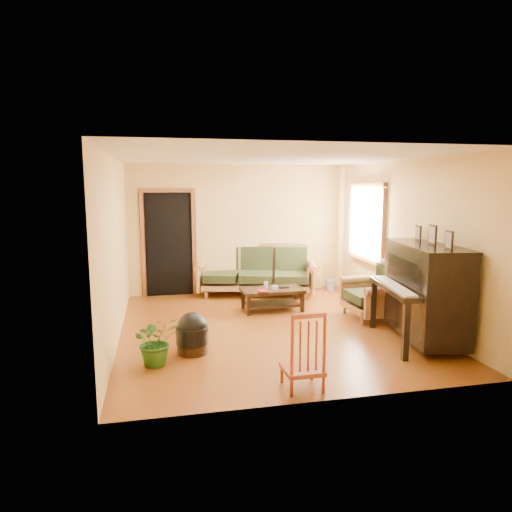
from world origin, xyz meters
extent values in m
plane|color=#5E2B0C|center=(0.00, 0.00, 0.00)|extent=(5.00, 5.00, 0.00)
cube|color=black|center=(-1.45, 2.48, 1.02)|extent=(1.08, 0.16, 2.05)
cube|color=white|center=(2.21, 1.30, 1.50)|extent=(0.12, 1.36, 1.46)
cube|color=#966337|center=(0.25, 2.14, 0.50)|extent=(2.50, 1.54, 1.00)
cube|color=black|center=(0.28, 0.94, 0.20)|extent=(1.09, 0.62, 0.39)
cube|color=#966337|center=(1.78, 0.14, 0.47)|extent=(0.92, 0.97, 0.94)
cube|color=black|center=(1.97, -1.10, 0.69)|extent=(1.17, 1.70, 1.39)
cylinder|color=black|center=(-1.25, -0.85, 0.20)|extent=(0.45, 0.45, 0.41)
cube|color=maroon|center=(-0.17, -2.17, 0.44)|extent=(0.42, 0.46, 0.89)
cube|color=gold|center=(1.53, 2.40, 0.28)|extent=(0.43, 0.21, 0.56)
cylinder|color=#304291|center=(1.86, 2.17, 0.11)|extent=(0.23, 0.23, 0.22)
imported|color=#235518|center=(-1.71, -1.16, 0.31)|extent=(0.66, 0.61, 0.62)
imported|color=maroon|center=(-0.01, 0.77, 0.40)|extent=(0.18, 0.23, 0.02)
cylinder|color=silver|center=(0.17, 0.95, 0.45)|extent=(0.09, 0.09, 0.12)
cylinder|color=white|center=(0.32, 0.87, 0.43)|extent=(0.12, 0.12, 0.07)
cube|color=black|center=(0.50, 0.93, 0.40)|extent=(0.17, 0.05, 0.02)
camera|label=1|loc=(-1.65, -6.65, 2.20)|focal=32.00mm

